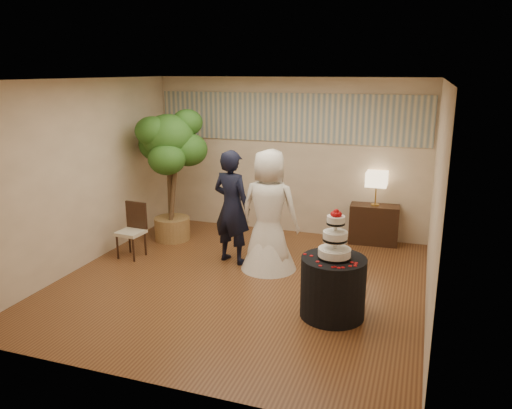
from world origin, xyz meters
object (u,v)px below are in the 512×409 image
at_px(cake_table, 333,287).
at_px(wedding_cake, 335,234).
at_px(table_lamp, 376,189).
at_px(groom, 232,207).
at_px(ficus_tree, 170,175).
at_px(console, 374,224).
at_px(side_chair, 131,231).
at_px(bride, 269,210).

xyz_separation_m(cake_table, wedding_cake, (0.00, 0.00, 0.68)).
bearing_deg(wedding_cake, table_lamp, 86.34).
height_order(groom, ficus_tree, ficus_tree).
height_order(cake_table, console, cake_table).
distance_m(table_lamp, side_chair, 4.12).
bearing_deg(table_lamp, wedding_cake, -93.66).
distance_m(groom, table_lamp, 2.55).
relative_size(table_lamp, side_chair, 0.66).
relative_size(cake_table, console, 0.96).
xyz_separation_m(cake_table, table_lamp, (0.18, 2.86, 0.60)).
height_order(wedding_cake, console, wedding_cake).
relative_size(groom, side_chair, 2.02).
relative_size(groom, table_lamp, 3.05).
distance_m(wedding_cake, table_lamp, 2.87).
distance_m(groom, ficus_tree, 1.56).
xyz_separation_m(wedding_cake, side_chair, (-3.41, 0.93, -0.62)).
bearing_deg(groom, side_chair, 27.87).
distance_m(console, table_lamp, 0.63).
xyz_separation_m(cake_table, side_chair, (-3.41, 0.93, 0.06)).
relative_size(cake_table, side_chair, 0.90).
bearing_deg(bride, cake_table, 136.74).
distance_m(wedding_cake, ficus_tree, 3.75).
bearing_deg(table_lamp, cake_table, -93.66).
xyz_separation_m(console, ficus_tree, (-3.40, -0.94, 0.82)).
relative_size(cake_table, table_lamp, 1.35).
bearing_deg(wedding_cake, console, 86.34).
bearing_deg(wedding_cake, cake_table, 0.00).
relative_size(bride, cake_table, 2.32).
distance_m(bride, ficus_tree, 2.17).
distance_m(table_lamp, ficus_tree, 3.53).
distance_m(cake_table, console, 2.87).
xyz_separation_m(bride, side_chair, (-2.22, -0.26, -0.47)).
distance_m(cake_table, table_lamp, 2.93).
height_order(wedding_cake, ficus_tree, ficus_tree).
xyz_separation_m(bride, cake_table, (1.19, -1.19, -0.54)).
distance_m(wedding_cake, side_chair, 3.59).
relative_size(groom, wedding_cake, 2.92).
xyz_separation_m(wedding_cake, console, (0.18, 2.86, -0.71)).
bearing_deg(console, side_chair, -155.01).
relative_size(bride, ficus_tree, 0.78).
height_order(cake_table, table_lamp, table_lamp).
bearing_deg(ficus_tree, wedding_cake, -30.88).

